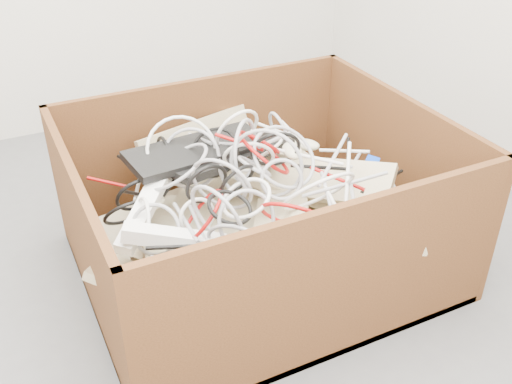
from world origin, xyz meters
name	(u,v)px	position (x,y,z in m)	size (l,w,h in m)	color
ground	(189,296)	(0.00, 0.00, 0.00)	(3.00, 3.00, 0.00)	#545557
cardboard_box	(254,235)	(0.27, 0.05, 0.14)	(1.18, 0.98, 0.55)	#3B210E
keyboard_pile	(259,202)	(0.28, 0.04, 0.28)	(1.10, 0.99, 0.36)	#C7AD8C
mice_scatter	(256,185)	(0.27, 0.04, 0.35)	(0.76, 0.58, 0.20)	beige
power_strip_left	(142,212)	(-0.12, 0.03, 0.36)	(0.30, 0.05, 0.04)	white
power_strip_right	(174,238)	(-0.07, -0.12, 0.35)	(0.29, 0.06, 0.04)	white
vga_plug	(372,161)	(0.71, 0.00, 0.35)	(0.04, 0.04, 0.02)	#0D3CC9
cable_tangle	(231,182)	(0.16, -0.01, 0.41)	(1.05, 0.84, 0.46)	#99999F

